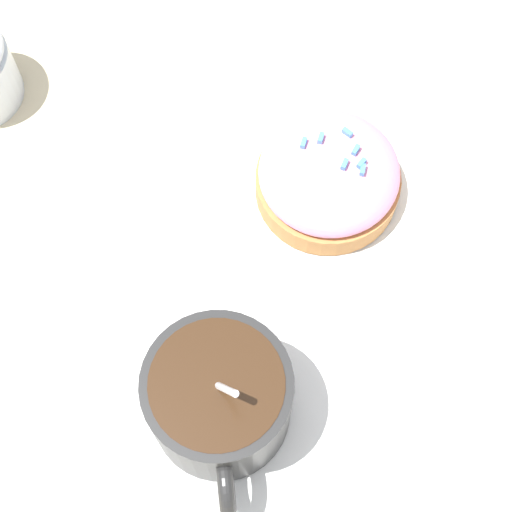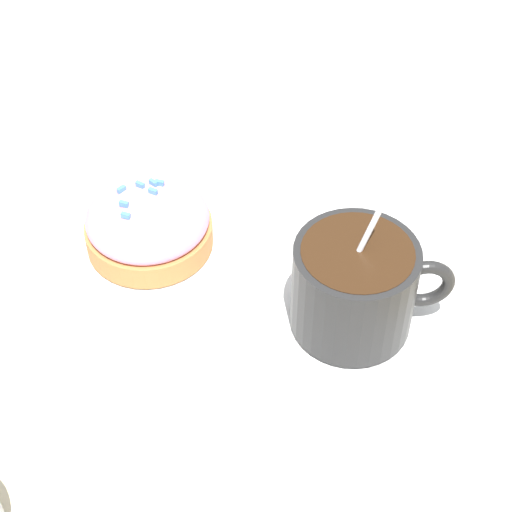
# 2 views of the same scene
# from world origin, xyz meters

# --- Properties ---
(ground_plane) EXTENTS (3.00, 3.00, 0.00)m
(ground_plane) POSITION_xyz_m (0.00, 0.00, 0.00)
(ground_plane) COLOR #C6B793
(paper_napkin) EXTENTS (0.35, 0.33, 0.00)m
(paper_napkin) POSITION_xyz_m (0.00, 0.00, 0.00)
(paper_napkin) COLOR white
(paper_napkin) RESTS_ON ground_plane
(coffee_cup) EXTENTS (0.11, 0.09, 0.10)m
(coffee_cup) POSITION_xyz_m (-0.08, 0.01, 0.04)
(coffee_cup) COLOR black
(coffee_cup) RESTS_ON paper_napkin
(frosted_pastry) EXTENTS (0.10, 0.10, 0.05)m
(frosted_pastry) POSITION_xyz_m (0.08, -0.01, 0.02)
(frosted_pastry) COLOR #B2753D
(frosted_pastry) RESTS_ON paper_napkin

